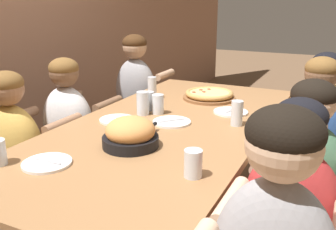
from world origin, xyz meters
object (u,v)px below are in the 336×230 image
empty_plate_d (231,112)px  diner_far_midleft (18,176)px  empty_plate_a (117,120)px  drinking_glass_d (237,114)px  pizza_board_main (209,95)px  drinking_glass_b (149,102)px  diner_far_center (71,148)px  drinking_glass_a (152,88)px  diner_far_right (136,109)px  drinking_glass_c (143,103)px  drinking_glass_g (158,105)px  empty_plate_c (172,122)px  drinking_glass_e (193,165)px  diner_near_midright (311,163)px  diner_near_right (318,138)px  skillet_bowl (130,134)px  diner_near_center (302,193)px  empty_plate_b (47,163)px

empty_plate_d → diner_far_midleft: size_ratio=0.19×
empty_plate_a → drinking_glass_d: bearing=-70.9°
pizza_board_main → drinking_glass_b: size_ratio=3.07×
empty_plate_a → diner_far_center: diner_far_center is taller
drinking_glass_a → diner_far_right: size_ratio=0.13×
diner_far_midleft → diner_far_center: 0.44m
pizza_board_main → diner_far_right: (0.28, 0.75, -0.27)m
drinking_glass_c → drinking_glass_g: size_ratio=1.19×
drinking_glass_a → empty_plate_a: bearing=-173.8°
drinking_glass_c → empty_plate_c: bearing=-107.7°
drinking_glass_b → empty_plate_d: bearing=-70.7°
diner_far_right → drinking_glass_b: bearing=-54.1°
drinking_glass_e → diner_near_midright: diner_near_midright is taller
diner_far_right → diner_near_right: size_ratio=1.05×
drinking_glass_e → drinking_glass_g: bearing=36.5°
empty_plate_c → diner_near_midright: diner_near_midright is taller
drinking_glass_e → empty_plate_c: bearing=32.4°
drinking_glass_a → diner_far_midleft: bearing=155.7°
drinking_glass_e → skillet_bowl: bearing=66.7°
diner_near_midright → drinking_glass_g: bearing=17.5°
diner_near_right → diner_far_center: diner_near_right is taller
drinking_glass_d → diner_near_midright: bearing=-53.6°
drinking_glass_c → diner_far_right: (0.79, 0.52, -0.31)m
skillet_bowl → drinking_glass_b: bearing=20.4°
empty_plate_c → diner_near_center: diner_near_center is taller
drinking_glass_e → empty_plate_d: bearing=7.4°
empty_plate_d → drinking_glass_d: (-0.21, -0.09, 0.06)m
drinking_glass_b → skillet_bowl: bearing=-159.6°
drinking_glass_b → diner_near_midright: bearing=-75.9°
drinking_glass_g → diner_near_midright: bearing=-72.5°
diner_near_midright → skillet_bowl: bearing=46.9°
skillet_bowl → empty_plate_c: 0.40m
skillet_bowl → diner_near_center: diner_near_center is taller
diner_near_right → empty_plate_b: bearing=59.2°
drinking_glass_b → drinking_glass_d: size_ratio=0.86×
pizza_board_main → drinking_glass_e: size_ratio=3.26×
drinking_glass_d → empty_plate_a: bearing=109.1°
diner_near_right → drinking_glass_a: bearing=22.9°
drinking_glass_a → skillet_bowl: bearing=-158.3°
pizza_board_main → drinking_glass_e: (-1.14, -0.34, 0.02)m
diner_far_midleft → diner_near_midright: diner_near_midright is taller
empty_plate_c → diner_far_right: bearing=40.6°
empty_plate_c → diner_far_center: bearing=89.5°
diner_near_right → diner_far_right: bearing=0.5°
empty_plate_a → drinking_glass_b: bearing=-13.2°
empty_plate_d → diner_far_midleft: (-0.76, 0.98, -0.30)m
drinking_glass_e → diner_near_right: size_ratio=0.10×
empty_plate_a → empty_plate_c: size_ratio=0.95×
skillet_bowl → empty_plate_c: skillet_bowl is taller
empty_plate_a → drinking_glass_e: (-0.46, -0.65, 0.04)m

